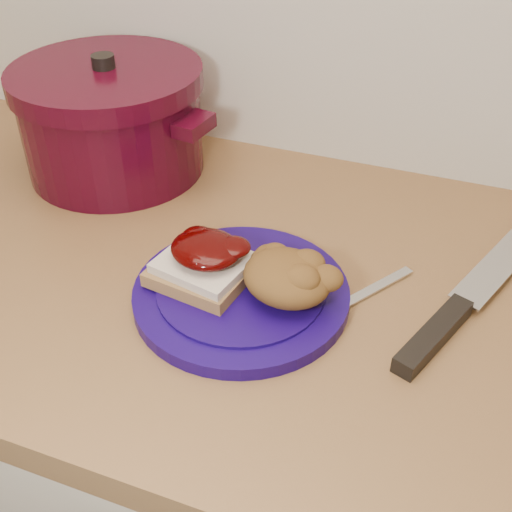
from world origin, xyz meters
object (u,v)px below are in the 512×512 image
(dutch_oven, at_px, (112,119))
(pepper_grinder, at_px, (119,108))
(butter_knife, at_px, (362,295))
(chef_knife, at_px, (455,313))
(plate, at_px, (241,294))

(dutch_oven, distance_m, pepper_grinder, 0.06)
(butter_knife, height_order, pepper_grinder, pepper_grinder)
(chef_knife, height_order, butter_knife, chef_knife)
(plate, distance_m, dutch_oven, 0.36)
(chef_knife, distance_m, butter_knife, 0.10)
(chef_knife, relative_size, dutch_oven, 1.03)
(butter_knife, bearing_deg, chef_knife, -57.34)
(chef_knife, bearing_deg, dutch_oven, 92.99)
(plate, xyz_separation_m, pepper_grinder, (-0.30, 0.27, 0.06))
(chef_knife, xyz_separation_m, dutch_oven, (-0.51, 0.16, 0.07))
(butter_knife, xyz_separation_m, pepper_grinder, (-0.43, 0.22, 0.06))
(butter_knife, relative_size, pepper_grinder, 1.19)
(plate, xyz_separation_m, butter_knife, (0.12, 0.05, -0.00))
(plate, relative_size, pepper_grinder, 1.84)
(dutch_oven, bearing_deg, chef_knife, -17.60)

